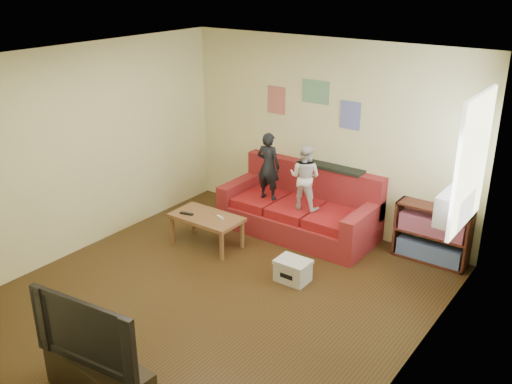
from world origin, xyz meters
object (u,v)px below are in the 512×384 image
Objects in this scene: sofa at (301,210)px; child_a at (268,166)px; coffee_table at (206,220)px; child_b at (305,177)px; file_box at (293,270)px; tv_stand at (99,378)px; bookshelf at (432,237)px; television at (93,327)px.

child_a is (-0.45, -0.18, 0.63)m from sofa.
sofa is 0.79m from child_a.
child_a reaches higher than coffee_table.
coffee_table is at bearing 65.23° from child_a.
child_b reaches higher than file_box.
tv_stand is at bearing 97.72° from child_a.
coffee_table is (-0.35, -0.95, -0.57)m from child_a.
sofa reaches higher than bookshelf.
tv_stand is at bearing 85.51° from child_b.
television is at bearing 0.00° from tv_stand.
television is (0.35, -3.95, 0.42)m from sofa.
child_b reaches higher than television.
child_b reaches higher than bookshelf.
television is at bearing 97.72° from child_a.
sofa is 1.96× the size of tv_stand.
tv_stand is 1.01× the size of television.
television is (0.21, -3.78, -0.18)m from child_b.
child_a is 1.17m from coffee_table.
child_b is at bearing 86.56° from television.
sofa is 2.25× the size of child_a.
child_a is 1.74m from file_box.
sofa is at bearing 117.83° from file_box.
sofa is 2.32× the size of bookshelf.
child_a is at bearing 105.62° from tv_stand.
tv_stand is at bearing -84.87° from sofa.
coffee_table is at bearing 105.79° from television.
sofa is 3.99m from television.
bookshelf reaches higher than file_box.
child_a is at bearing -158.84° from sofa.
coffee_table is 2.40× the size of file_box.
child_b is 1.82m from bookshelf.
bookshelf is (1.83, 0.22, 0.01)m from sofa.
child_a reaches higher than child_b.
coffee_table is at bearing -125.58° from sofa.
child_a is 3.87m from television.
bookshelf is 4.45m from television.
tv_stand is (0.21, -3.78, -0.71)m from child_b.
child_a is at bearing 136.00° from file_box.
bookshelf is at bearing 7.02° from sofa.
television is at bearing 85.51° from child_b.
child_a is 2.39m from bookshelf.
sofa is 0.64m from child_b.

